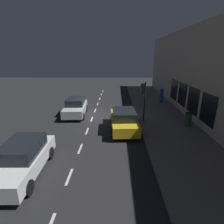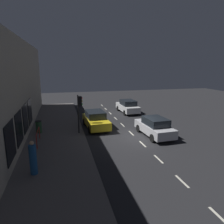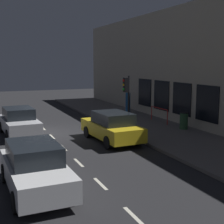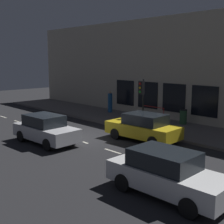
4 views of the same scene
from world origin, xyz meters
The scene contains 11 objects.
ground_plane centered at (0.00, 0.00, 0.00)m, with size 60.00×60.00×0.00m, color #232326.
sidewalk centered at (6.25, 0.00, 0.07)m, with size 4.50×32.00×0.15m.
building_facade centered at (8.80, 0.00, 3.90)m, with size 0.65×32.00×7.81m.
lane_centre_line centered at (0.00, -1.00, 0.00)m, with size 0.12×27.20×0.01m.
traffic_light centered at (4.29, -1.77, 2.52)m, with size 0.45×0.32×3.24m.
parked_car_0 centered at (-2.18, -8.58, 0.79)m, with size 1.93×4.34×1.58m.
parked_car_1 centered at (2.72, -3.28, 0.79)m, with size 2.09×4.46×1.58m.
parked_car_2 centered at (-1.63, 0.13, 0.79)m, with size 2.02×4.26×1.58m.
pedestrian_0 centered at (7.33, 4.46, 1.00)m, with size 0.43×0.43×1.84m.
trash_bin centered at (7.72, -2.65, 0.67)m, with size 0.51×0.51×1.03m.
red_railing centered at (7.53, -0.07, 0.87)m, with size 0.05×2.11×0.97m.
Camera 2 is at (5.74, 15.02, 5.77)m, focal length 32.92 mm.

